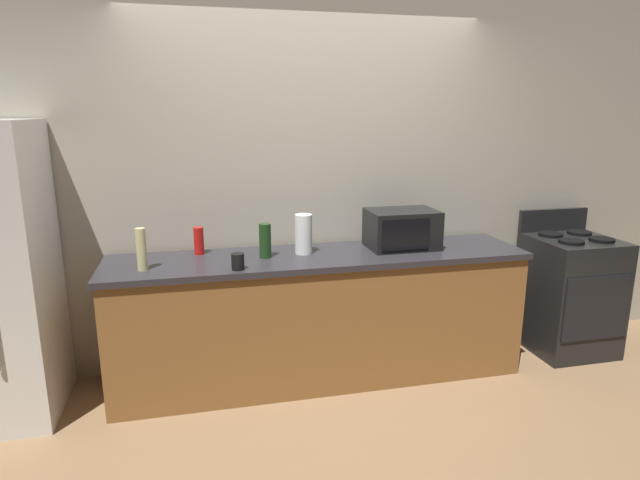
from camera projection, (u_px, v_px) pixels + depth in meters
name	position (u px, v px, depth m)	size (l,w,h in m)	color
ground_plane	(334.00, 404.00, 3.45)	(8.00, 8.00, 0.00)	#93704C
back_wall	(307.00, 181.00, 3.90)	(6.40, 0.10, 2.70)	#B2A893
counter_run	(320.00, 316.00, 3.72)	(2.84, 0.64, 0.90)	brown
stove_range	(569.00, 293.00, 4.17)	(0.60, 0.61, 1.08)	black
microwave	(402.00, 229.00, 3.77)	(0.48, 0.35, 0.27)	black
paper_towel_roll	(304.00, 234.00, 3.61)	(0.12, 0.12, 0.27)	white
bottle_wine	(265.00, 241.00, 3.52)	(0.08, 0.08, 0.23)	#1E3F19
bottle_vinegar	(141.00, 249.00, 3.23)	(0.06, 0.06, 0.26)	beige
bottle_hot_sauce	(199.00, 241.00, 3.61)	(0.07, 0.07, 0.18)	red
bottle_olive_oil	(436.00, 225.00, 4.02)	(0.07, 0.07, 0.22)	#4C6B19
mug_black	(238.00, 262.00, 3.26)	(0.08, 0.08, 0.10)	black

